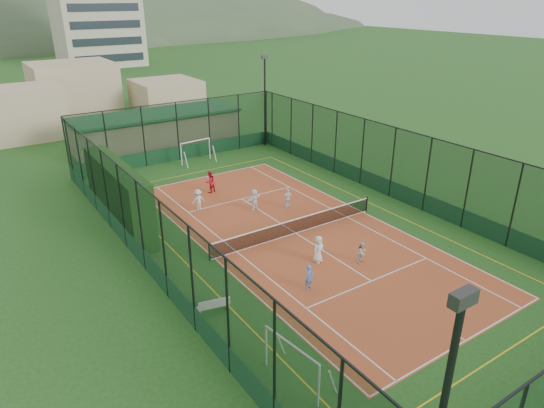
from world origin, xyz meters
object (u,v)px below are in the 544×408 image
(floodlight_ne, at_px, (265,102))
(child_near_right, at_px, (362,252))
(white_bench, at_px, (213,305))
(futsal_goal_far, at_px, (196,152))
(coach, at_px, (210,182))
(clubhouse, at_px, (157,130))
(child_far_right, at_px, (288,198))
(child_near_mid, at_px, (309,277))
(futsal_goal_near, at_px, (291,365))
(child_near_left, at_px, (318,249))
(child_far_back, at_px, (254,199))
(child_far_left, at_px, (198,200))

(floodlight_ne, xyz_separation_m, child_near_right, (-7.71, -21.33, -3.52))
(white_bench, distance_m, futsal_goal_far, 21.77)
(floodlight_ne, relative_size, coach, 5.10)
(clubhouse, height_order, child_far_right, clubhouse)
(floodlight_ne, height_order, child_near_mid, floodlight_ne)
(white_bench, distance_m, child_near_mid, 4.86)
(clubhouse, xyz_separation_m, white_bench, (-7.80, -26.31, -1.17))
(futsal_goal_near, relative_size, futsal_goal_far, 0.99)
(futsal_goal_far, xyz_separation_m, child_near_left, (-1.94, -19.00, -0.17))
(child_far_back, bearing_deg, child_near_left, 66.27)
(floodlight_ne, height_order, white_bench, floodlight_ne)
(floodlight_ne, xyz_separation_m, child_far_back, (-8.81, -12.23, -3.40))
(white_bench, distance_m, child_near_left, 6.86)
(white_bench, height_order, child_far_right, child_far_right)
(futsal_goal_near, bearing_deg, child_far_right, -42.55)
(child_near_left, distance_m, coach, 12.11)
(clubhouse, relative_size, futsal_goal_far, 5.27)
(child_near_right, bearing_deg, child_far_back, 87.10)
(child_far_right, distance_m, coach, 6.18)
(child_near_mid, height_order, child_near_right, child_near_mid)
(futsal_goal_far, height_order, child_far_right, futsal_goal_far)
(clubhouse, xyz_separation_m, child_near_mid, (-3.03, -27.17, -0.91))
(child_near_mid, relative_size, child_far_right, 0.94)
(child_near_mid, height_order, child_far_back, child_far_back)
(clubhouse, bearing_deg, floodlight_ne, -32.12)
(child_far_left, bearing_deg, coach, -130.66)
(child_far_back, bearing_deg, child_far_right, 134.73)
(futsal_goal_near, xyz_separation_m, coach, (6.23, 18.55, -0.10))
(futsal_goal_near, height_order, child_far_right, futsal_goal_near)
(futsal_goal_far, height_order, child_near_mid, futsal_goal_far)
(child_near_left, height_order, child_far_right, child_near_left)
(futsal_goal_near, height_order, futsal_goal_far, futsal_goal_far)
(child_near_left, bearing_deg, floodlight_ne, 48.68)
(child_far_back, bearing_deg, child_far_left, -50.30)
(futsal_goal_near, xyz_separation_m, child_far_back, (7.27, 14.19, -0.19))
(child_near_right, xyz_separation_m, coach, (-2.13, 13.46, 0.22))
(coach, bearing_deg, child_near_right, 82.45)
(child_far_left, bearing_deg, child_near_mid, 92.57)
(child_near_mid, bearing_deg, coach, 63.44)
(white_bench, height_order, futsal_goal_near, futsal_goal_near)
(clubhouse, distance_m, child_near_left, 25.41)
(coach, bearing_deg, child_near_mid, 66.14)
(child_far_left, bearing_deg, futsal_goal_far, -113.77)
(white_bench, xyz_separation_m, child_far_left, (4.45, 10.68, 0.33))
(white_bench, bearing_deg, coach, 75.47)
(futsal_goal_near, distance_m, child_near_left, 9.13)
(futsal_goal_near, distance_m, child_far_left, 16.71)
(white_bench, relative_size, futsal_goal_far, 0.50)
(child_far_left, distance_m, child_far_right, 5.95)
(child_near_mid, distance_m, child_far_back, 9.95)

